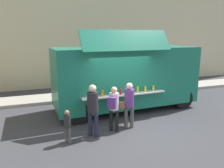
{
  "coord_description": "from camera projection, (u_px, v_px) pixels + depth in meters",
  "views": [
    {
      "loc": [
        -3.17,
        -6.78,
        3.29
      ],
      "look_at": [
        -0.12,
        1.69,
        1.3
      ],
      "focal_mm": 34.98,
      "sensor_mm": 36.0,
      "label": 1
    }
  ],
  "objects": [
    {
      "name": "ground_plane",
      "position": [
        131.0,
        128.0,
        7.99
      ],
      "size": [
        60.0,
        60.0,
        0.0
      ],
      "primitive_type": "plane",
      "color": "#38383D"
    },
    {
      "name": "curb_strip",
      "position": [
        34.0,
        100.0,
        11.18
      ],
      "size": [
        28.0,
        1.6,
        0.15
      ],
      "primitive_type": "cube",
      "color": "#9E998E",
      "rests_on": "ground"
    },
    {
      "name": "building_behind",
      "position": [
        44.0,
        20.0,
        14.18
      ],
      "size": [
        32.0,
        2.4,
        8.65
      ],
      "primitive_type": "cube",
      "color": "beige",
      "rests_on": "ground"
    },
    {
      "name": "food_truck_main",
      "position": [
        126.0,
        76.0,
        9.79
      ],
      "size": [
        6.41,
        3.02,
        3.51
      ],
      "rotation": [
        0.0,
        0.0,
        0.04
      ],
      "color": "#197056",
      "rests_on": "ground"
    },
    {
      "name": "trash_bin",
      "position": [
        168.0,
        83.0,
        13.42
      ],
      "size": [
        0.6,
        0.6,
        0.92
      ],
      "primitive_type": "cylinder",
      "color": "#2E5B39",
      "rests_on": "ground"
    },
    {
      "name": "customer_front_ordering",
      "position": [
        129.0,
        102.0,
        7.77
      ],
      "size": [
        0.55,
        0.34,
        1.68
      ],
      "rotation": [
        0.0,
        0.0,
        1.39
      ],
      "color": "#494944",
      "rests_on": "ground"
    },
    {
      "name": "customer_mid_with_backpack",
      "position": [
        114.0,
        105.0,
        7.48
      ],
      "size": [
        0.47,
        0.52,
        1.61
      ],
      "rotation": [
        0.0,
        0.0,
        0.95
      ],
      "color": "black",
      "rests_on": "ground"
    },
    {
      "name": "customer_rear_waiting",
      "position": [
        93.0,
        106.0,
        7.09
      ],
      "size": [
        0.36,
        0.36,
        1.77
      ],
      "rotation": [
        0.0,
        0.0,
        0.76
      ],
      "color": "#1F2437",
      "rests_on": "ground"
    },
    {
      "name": "child_near_queue",
      "position": [
        67.0,
        124.0,
        6.71
      ],
      "size": [
        0.22,
        0.22,
        1.09
      ],
      "rotation": [
        0.0,
        0.0,
        0.69
      ],
      "color": "#4E4A43",
      "rests_on": "ground"
    }
  ]
}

